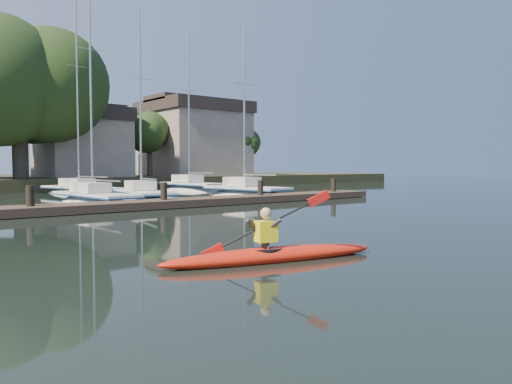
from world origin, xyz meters
TOP-DOWN VIEW (x-y plane):
  - ground at (0.00, 0.00)m, footprint 160.00×160.00m
  - kayak at (-1.87, 0.69)m, footprint 4.93×1.82m
  - dock at (0.00, 14.00)m, footprint 34.00×2.00m
  - sailboat_2 at (1.35, 18.37)m, footprint 2.42×8.44m
  - sailboat_3 at (4.47, 19.14)m, footprint 3.28×7.74m
  - sailboat_4 at (11.23, 18.04)m, footprint 2.99×7.62m
  - sailboat_6 at (3.72, 26.75)m, footprint 3.53×9.61m
  - sailboat_7 at (12.51, 26.74)m, footprint 2.59×8.66m

SIDE VIEW (x-z plane):
  - sailboat_7 at x=12.51m, z-range -7.12..6.71m
  - sailboat_4 at x=11.23m, z-range -6.52..6.11m
  - sailboat_3 at x=4.47m, z-range -6.23..5.87m
  - sailboat_6 at x=3.72m, z-range -7.66..7.31m
  - sailboat_2 at x=1.35m, z-range -7.08..6.73m
  - ground at x=0.00m, z-range 0.00..0.00m
  - kayak at x=-1.87m, z-range -0.60..0.98m
  - dock at x=0.00m, z-range -0.70..1.10m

